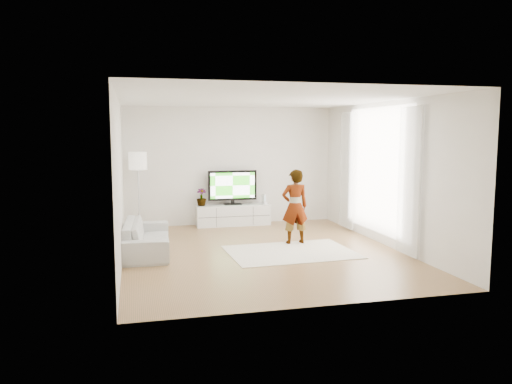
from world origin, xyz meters
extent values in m
plane|color=#A27349|center=(0.00, 0.00, 0.00)|extent=(6.00, 6.00, 0.00)
plane|color=white|center=(0.00, 0.00, 2.80)|extent=(6.00, 6.00, 0.00)
cube|color=white|center=(-2.50, 0.00, 1.40)|extent=(0.02, 6.00, 2.80)
cube|color=white|center=(2.50, 0.00, 1.40)|extent=(0.02, 6.00, 2.80)
cube|color=white|center=(0.00, 3.00, 1.40)|extent=(5.00, 0.02, 2.80)
cube|color=white|center=(0.00, -3.00, 1.40)|extent=(5.00, 0.02, 2.80)
cube|color=white|center=(2.48, 0.30, 1.45)|extent=(0.01, 2.60, 2.50)
cube|color=white|center=(2.40, -1.00, 1.35)|extent=(0.04, 0.70, 2.60)
cube|color=white|center=(2.40, 1.60, 1.35)|extent=(0.04, 0.70, 2.60)
cube|color=silver|center=(0.00, 2.77, 0.25)|extent=(1.76, 0.49, 0.49)
cube|color=black|center=(0.00, 2.52, 0.25)|extent=(1.70, 0.00, 0.01)
cube|color=black|center=(-0.43, 2.52, 0.25)|extent=(0.01, 0.00, 0.43)
cube|color=black|center=(0.44, 2.52, 0.25)|extent=(0.01, 0.00, 0.43)
cube|color=black|center=(0.00, 2.79, 0.50)|extent=(0.42, 0.23, 0.02)
cube|color=black|center=(0.00, 2.79, 0.56)|extent=(0.08, 0.05, 0.08)
cube|color=black|center=(0.00, 2.79, 0.95)|extent=(1.17, 0.06, 0.71)
cube|color=green|center=(0.00, 2.76, 0.95)|extent=(1.06, 0.01, 0.60)
cube|color=white|center=(0.77, 2.77, 0.61)|extent=(0.07, 0.17, 0.23)
cube|color=#4CB2FF|center=(0.77, 2.68, 0.63)|extent=(0.01, 0.00, 0.12)
imported|color=#3F7238|center=(-0.74, 2.77, 0.70)|extent=(0.24, 0.24, 0.40)
cube|color=silver|center=(0.52, -0.16, 0.01)|extent=(2.35, 1.74, 0.01)
imported|color=#334772|center=(0.81, 0.52, 0.75)|extent=(0.54, 0.36, 1.47)
imported|color=beige|center=(-2.06, 0.45, 0.30)|extent=(0.91, 2.07, 0.59)
cylinder|color=silver|center=(-2.17, 2.54, 0.01)|extent=(0.31, 0.31, 0.02)
cylinder|color=silver|center=(-2.17, 2.54, 0.70)|extent=(0.04, 0.04, 1.36)
cylinder|color=white|center=(-2.17, 2.54, 1.58)|extent=(0.39, 0.39, 0.38)
camera|label=1|loc=(-2.27, -8.76, 2.20)|focal=35.00mm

